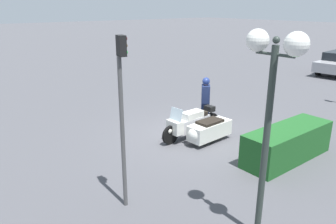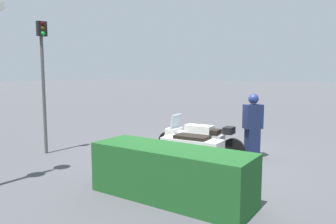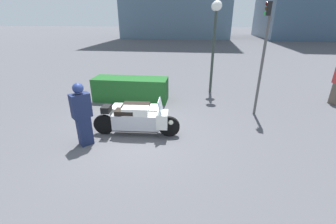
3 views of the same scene
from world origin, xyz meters
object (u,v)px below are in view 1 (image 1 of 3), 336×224
(traffic_light_near, at_px, (122,101))
(police_motorcycle, at_px, (199,127))
(officer_rider, at_px, (205,99))
(twin_lamp_post, at_px, (273,77))
(hedge_bush_curbside, at_px, (287,143))

(traffic_light_near, bearing_deg, police_motorcycle, 36.77)
(officer_rider, bearing_deg, twin_lamp_post, 97.18)
(police_motorcycle, bearing_deg, twin_lamp_post, 57.05)
(officer_rider, bearing_deg, traffic_light_near, 70.68)
(police_motorcycle, distance_m, hedge_bush_curbside, 2.78)
(hedge_bush_curbside, distance_m, twin_lamp_post, 4.58)
(officer_rider, xyz_separation_m, hedge_bush_curbside, (0.26, 3.65, -0.45))
(hedge_bush_curbside, xyz_separation_m, traffic_light_near, (4.84, -0.87, 1.94))
(hedge_bush_curbside, height_order, traffic_light_near, traffic_light_near)
(hedge_bush_curbside, bearing_deg, traffic_light_near, -10.21)
(police_motorcycle, height_order, traffic_light_near, traffic_light_near)
(twin_lamp_post, height_order, traffic_light_near, twin_lamp_post)
(hedge_bush_curbside, bearing_deg, police_motorcycle, -68.51)
(police_motorcycle, xyz_separation_m, twin_lamp_post, (2.37, 4.15, 2.68))
(police_motorcycle, xyz_separation_m, officer_rider, (-1.28, -1.06, 0.47))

